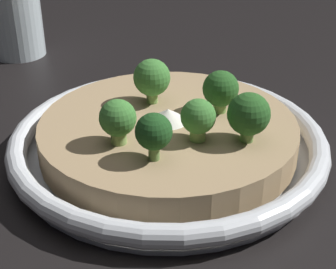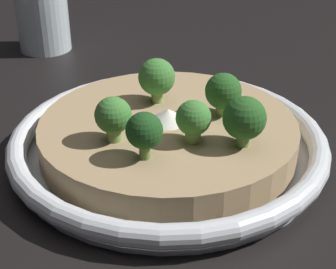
{
  "view_description": "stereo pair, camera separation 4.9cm",
  "coord_description": "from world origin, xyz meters",
  "px_view_note": "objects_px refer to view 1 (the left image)",
  "views": [
    {
      "loc": [
        0.4,
        0.13,
        0.26
      ],
      "look_at": [
        0.0,
        0.0,
        0.02
      ],
      "focal_mm": 55.0,
      "sensor_mm": 36.0,
      "label": 1
    },
    {
      "loc": [
        0.39,
        0.18,
        0.26
      ],
      "look_at": [
        0.0,
        0.0,
        0.02
      ],
      "focal_mm": 55.0,
      "sensor_mm": 36.0,
      "label": 2
    }
  ],
  "objects_px": {
    "broccoli_left": "(152,78)",
    "broccoli_back_right": "(249,115)",
    "drinking_glass": "(14,16)",
    "risotto_bowl": "(168,139)",
    "broccoli_back": "(198,118)",
    "broccoli_right": "(154,133)",
    "broccoli_back_left": "(221,90)",
    "broccoli_front_right": "(118,119)"
  },
  "relations": [
    {
      "from": "broccoli_front_right",
      "to": "broccoli_back_right",
      "type": "relative_size",
      "value": 0.9
    },
    {
      "from": "broccoli_back_left",
      "to": "broccoli_back",
      "type": "relative_size",
      "value": 1.09
    },
    {
      "from": "broccoli_left",
      "to": "broccoli_right",
      "type": "distance_m",
      "value": 0.11
    },
    {
      "from": "broccoli_back_left",
      "to": "drinking_glass",
      "type": "xyz_separation_m",
      "value": [
        -0.16,
        -0.33,
        -0.01
      ]
    },
    {
      "from": "broccoli_left",
      "to": "broccoli_back_right",
      "type": "xyz_separation_m",
      "value": [
        0.05,
        0.1,
        -0.0
      ]
    },
    {
      "from": "drinking_glass",
      "to": "broccoli_back",
      "type": "bearing_deg",
      "value": 55.46
    },
    {
      "from": "risotto_bowl",
      "to": "drinking_glass",
      "type": "height_order",
      "value": "drinking_glass"
    },
    {
      "from": "risotto_bowl",
      "to": "broccoli_right",
      "type": "distance_m",
      "value": 0.08
    },
    {
      "from": "broccoli_right",
      "to": "broccoli_back",
      "type": "bearing_deg",
      "value": 148.75
    },
    {
      "from": "broccoli_right",
      "to": "broccoli_back_right",
      "type": "height_order",
      "value": "broccoli_back_right"
    },
    {
      "from": "broccoli_back_left",
      "to": "broccoli_back",
      "type": "xyz_separation_m",
      "value": [
        0.06,
        -0.01,
        -0.0
      ]
    },
    {
      "from": "broccoli_front_right",
      "to": "broccoli_back_left",
      "type": "bearing_deg",
      "value": 141.3
    },
    {
      "from": "broccoli_right",
      "to": "broccoli_back_right",
      "type": "bearing_deg",
      "value": 128.91
    },
    {
      "from": "risotto_bowl",
      "to": "broccoli_back_left",
      "type": "xyz_separation_m",
      "value": [
        -0.03,
        0.04,
        0.04
      ]
    },
    {
      "from": "drinking_glass",
      "to": "broccoli_back_right",
      "type": "bearing_deg",
      "value": 59.91
    },
    {
      "from": "risotto_bowl",
      "to": "drinking_glass",
      "type": "distance_m",
      "value": 0.35
    },
    {
      "from": "broccoli_right",
      "to": "risotto_bowl",
      "type": "bearing_deg",
      "value": -171.44
    },
    {
      "from": "broccoli_back_right",
      "to": "drinking_glass",
      "type": "relative_size",
      "value": 0.4
    },
    {
      "from": "risotto_bowl",
      "to": "broccoli_back_right",
      "type": "distance_m",
      "value": 0.09
    },
    {
      "from": "risotto_bowl",
      "to": "broccoli_left",
      "type": "distance_m",
      "value": 0.06
    },
    {
      "from": "broccoli_front_right",
      "to": "broccoli_back_left",
      "type": "relative_size",
      "value": 0.97
    },
    {
      "from": "broccoli_right",
      "to": "drinking_glass",
      "type": "xyz_separation_m",
      "value": [
        -0.27,
        -0.3,
        -0.01
      ]
    },
    {
      "from": "broccoli_right",
      "to": "drinking_glass",
      "type": "relative_size",
      "value": 0.36
    },
    {
      "from": "broccoli_left",
      "to": "broccoli_back_left",
      "type": "bearing_deg",
      "value": 90.58
    },
    {
      "from": "broccoli_front_right",
      "to": "broccoli_back_right",
      "type": "bearing_deg",
      "value": 110.11
    },
    {
      "from": "broccoli_left",
      "to": "broccoli_back",
      "type": "bearing_deg",
      "value": 47.03
    },
    {
      "from": "broccoli_left",
      "to": "broccoli_right",
      "type": "bearing_deg",
      "value": 20.57
    },
    {
      "from": "broccoli_back",
      "to": "broccoli_back_left",
      "type": "bearing_deg",
      "value": 174.53
    },
    {
      "from": "broccoli_front_right",
      "to": "broccoli_back",
      "type": "relative_size",
      "value": 1.05
    },
    {
      "from": "broccoli_back",
      "to": "broccoli_back_right",
      "type": "relative_size",
      "value": 0.86
    },
    {
      "from": "broccoli_back_right",
      "to": "drinking_glass",
      "type": "distance_m",
      "value": 0.42
    },
    {
      "from": "broccoli_back_left",
      "to": "broccoli_right",
      "type": "distance_m",
      "value": 0.11
    },
    {
      "from": "broccoli_back_left",
      "to": "drinking_glass",
      "type": "distance_m",
      "value": 0.37
    },
    {
      "from": "risotto_bowl",
      "to": "drinking_glass",
      "type": "relative_size",
      "value": 2.67
    },
    {
      "from": "broccoli_left",
      "to": "broccoli_back_left",
      "type": "distance_m",
      "value": 0.07
    },
    {
      "from": "risotto_bowl",
      "to": "broccoli_back_left",
      "type": "height_order",
      "value": "broccoli_back_left"
    },
    {
      "from": "broccoli_left",
      "to": "drinking_glass",
      "type": "bearing_deg",
      "value": -122.21
    },
    {
      "from": "broccoli_left",
      "to": "broccoli_back",
      "type": "distance_m",
      "value": 0.09
    },
    {
      "from": "broccoli_back_left",
      "to": "drinking_glass",
      "type": "height_order",
      "value": "drinking_glass"
    },
    {
      "from": "risotto_bowl",
      "to": "broccoli_right",
      "type": "xyz_separation_m",
      "value": [
        0.07,
        0.01,
        0.04
      ]
    },
    {
      "from": "broccoli_back",
      "to": "risotto_bowl",
      "type": "bearing_deg",
      "value": -125.64
    },
    {
      "from": "broccoli_back_left",
      "to": "drinking_glass",
      "type": "relative_size",
      "value": 0.37
    }
  ]
}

